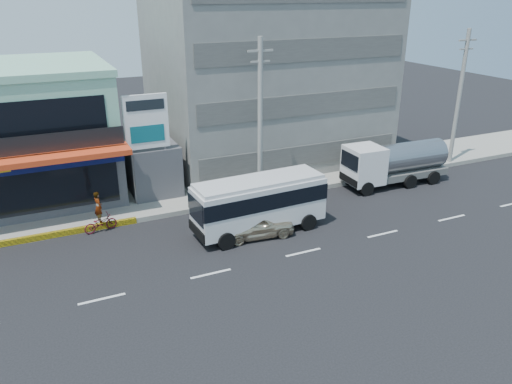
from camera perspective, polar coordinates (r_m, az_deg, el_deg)
ground at (r=23.91m, az=-5.18°, el=-9.30°), size 120.00×120.00×0.00m
sidewalk at (r=33.42m, az=-2.63°, el=0.50°), size 70.00×5.00×0.30m
shop_building at (r=34.41m, az=-26.36°, el=5.58°), size 12.40×11.70×8.00m
concrete_building at (r=38.53m, az=1.11°, el=13.95°), size 16.00×12.00×14.00m
gap_structure at (r=33.78m, az=-12.19°, el=3.13°), size 3.00×6.00×3.50m
satellite_dish at (r=32.31m, az=-12.04°, el=5.68°), size 1.50×1.50×0.15m
billboard at (r=30.15m, az=-12.37°, el=7.16°), size 2.60×0.18×6.90m
utility_pole_near at (r=30.44m, az=0.47°, el=8.24°), size 1.60×0.30×10.00m
utility_pole_far at (r=39.79m, az=22.18°, el=9.92°), size 1.60×0.30×10.00m
minibus at (r=27.07m, az=0.36°, el=-0.97°), size 7.40×2.82×3.06m
sedan at (r=26.87m, az=-0.14°, el=-3.72°), size 4.40×2.14×1.45m
tanker_truck at (r=35.09m, az=15.32°, el=3.26°), size 7.56×2.66×2.95m
motorcycle_rider at (r=28.76m, az=-17.42°, el=-2.89°), size 1.93×1.04×2.35m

